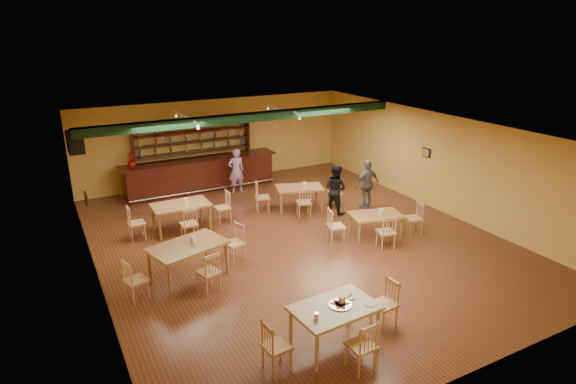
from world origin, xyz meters
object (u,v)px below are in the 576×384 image
dining_table_b (299,198)px  near_table (334,326)px  dining_table_c (189,262)px  patron_bar (236,171)px  dining_table_a (181,217)px  dining_table_d (375,226)px  patron_right_a (335,189)px  bar_counter (201,175)px

dining_table_b → near_table: bearing=-96.2°
dining_table_c → patron_bar: bearing=41.4°
dining_table_a → dining_table_d: 5.38m
dining_table_b → dining_table_d: 2.97m
dining_table_d → patron_bar: (-1.89, 5.25, 0.44)m
dining_table_c → dining_table_d: dining_table_c is taller
dining_table_c → dining_table_d: 5.12m
dining_table_a → patron_right_a: 4.65m
dining_table_b → dining_table_d: size_ratio=1.05×
dining_table_a → dining_table_d: dining_table_a is taller
dining_table_d → patron_bar: 5.60m
patron_right_a → near_table: bearing=122.9°
bar_counter → patron_right_a: (2.95, -4.00, 0.20)m
dining_table_a → patron_right_a: patron_right_a is taller
near_table → dining_table_c: bearing=109.5°
bar_counter → dining_table_a: size_ratio=3.47×
dining_table_d → patron_bar: bearing=124.0°
bar_counter → dining_table_d: (2.89, -6.08, -0.22)m
dining_table_b → dining_table_c: 5.12m
near_table → dining_table_a: bearing=94.4°
patron_bar → dining_table_a: bearing=40.6°
dining_table_a → patron_bar: patron_bar is taller
patron_bar → dining_table_c: bearing=56.7°
dining_table_b → near_table: near_table is taller
bar_counter → dining_table_d: 6.73m
dining_table_c → dining_table_d: bearing=-18.4°
dining_table_d → near_table: (-3.55, -3.38, 0.06)m
near_table → patron_right_a: patron_right_a is taller
bar_counter → dining_table_c: bar_counter is taller
patron_bar → patron_right_a: bearing=120.8°
dining_table_b → dining_table_c: (-4.37, -2.67, 0.06)m
dining_table_c → near_table: bearing=-82.6°
dining_table_c → near_table: dining_table_c is taller
dining_table_b → near_table: (-2.81, -6.26, 0.04)m
dining_table_a → near_table: near_table is taller
bar_counter → dining_table_a: (-1.60, -3.11, -0.17)m
dining_table_a → dining_table_c: (-0.63, -2.76, 0.03)m
dining_table_b → dining_table_c: dining_table_c is taller
near_table → dining_table_b: bearing=61.9°
dining_table_a → patron_bar: 3.48m
dining_table_b → patron_right_a: size_ratio=0.94×
dining_table_a → dining_table_c: dining_table_c is taller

